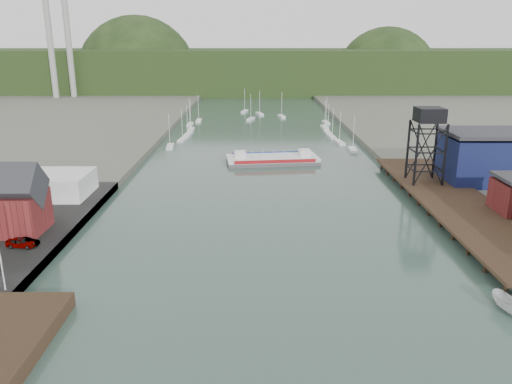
{
  "coord_description": "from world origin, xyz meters",
  "views": [
    {
      "loc": [
        -1.78,
        -46.32,
        31.49
      ],
      "look_at": [
        -1.44,
        44.14,
        4.0
      ],
      "focal_mm": 35.0,
      "sensor_mm": 36.0,
      "label": 1
    }
  ],
  "objects_px": {
    "motorboat": "(509,305)",
    "car_west_a": "(21,242)",
    "chain_ferry": "(272,159)",
    "lift_tower": "(429,120)",
    "harbor_building": "(5,205)"
  },
  "relations": [
    {
      "from": "lift_tower",
      "to": "chain_ferry",
      "type": "bearing_deg",
      "value": 140.61
    },
    {
      "from": "motorboat",
      "to": "chain_ferry",
      "type": "bearing_deg",
      "value": 96.97
    },
    {
      "from": "harbor_building",
      "to": "motorboat",
      "type": "bearing_deg",
      "value": -18.07
    },
    {
      "from": "motorboat",
      "to": "lift_tower",
      "type": "bearing_deg",
      "value": 71.72
    },
    {
      "from": "chain_ferry",
      "to": "car_west_a",
      "type": "bearing_deg",
      "value": -130.24
    },
    {
      "from": "harbor_building",
      "to": "car_west_a",
      "type": "distance_m",
      "value": 9.01
    },
    {
      "from": "harbor_building",
      "to": "car_west_a",
      "type": "height_order",
      "value": "harbor_building"
    },
    {
      "from": "lift_tower",
      "to": "motorboat",
      "type": "xyz_separation_m",
      "value": [
        -6.13,
        -51.12,
        -14.57
      ]
    },
    {
      "from": "lift_tower",
      "to": "car_west_a",
      "type": "xyz_separation_m",
      "value": [
        -72.0,
        -34.5,
        -13.29
      ]
    },
    {
      "from": "chain_ferry",
      "to": "motorboat",
      "type": "bearing_deg",
      "value": -78.33
    },
    {
      "from": "chain_ferry",
      "to": "car_west_a",
      "type": "xyz_separation_m",
      "value": [
        -40.15,
        -60.65,
        1.35
      ]
    },
    {
      "from": "chain_ferry",
      "to": "motorboat",
      "type": "height_order",
      "value": "chain_ferry"
    },
    {
      "from": "chain_ferry",
      "to": "car_west_a",
      "type": "distance_m",
      "value": 72.75
    },
    {
      "from": "lift_tower",
      "to": "motorboat",
      "type": "relative_size",
      "value": 2.87
    },
    {
      "from": "motorboat",
      "to": "car_west_a",
      "type": "height_order",
      "value": "car_west_a"
    }
  ]
}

